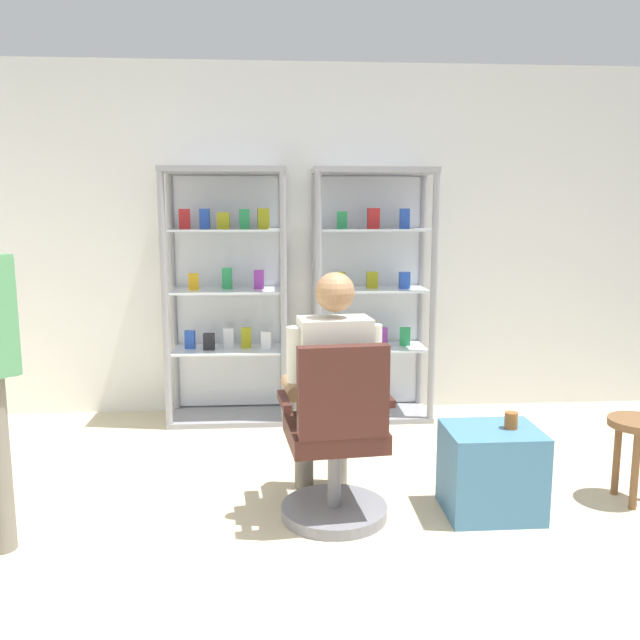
{
  "coord_description": "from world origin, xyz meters",
  "views": [
    {
      "loc": [
        -0.2,
        -2.23,
        1.59
      ],
      "look_at": [
        0.05,
        1.31,
        1.0
      ],
      "focal_mm": 36.98,
      "sensor_mm": 36.0,
      "label": 1
    }
  ],
  "objects_px": {
    "tea_glass": "(511,420)",
    "wooden_stool": "(638,437)",
    "seated_shopkeeper": "(331,380)",
    "display_cabinet_left": "(227,294)",
    "display_cabinet_right": "(371,293)",
    "office_chair": "(336,448)",
    "storage_crate": "(491,471)"
  },
  "relations": [
    {
      "from": "display_cabinet_left",
      "to": "seated_shopkeeper",
      "type": "xyz_separation_m",
      "value": [
        0.65,
        -1.64,
        -0.25
      ]
    },
    {
      "from": "display_cabinet_right",
      "to": "tea_glass",
      "type": "height_order",
      "value": "display_cabinet_right"
    },
    {
      "from": "seated_shopkeeper",
      "to": "wooden_stool",
      "type": "distance_m",
      "value": 1.71
    },
    {
      "from": "seated_shopkeeper",
      "to": "wooden_stool",
      "type": "xyz_separation_m",
      "value": [
        1.68,
        -0.04,
        -0.34
      ]
    },
    {
      "from": "storage_crate",
      "to": "seated_shopkeeper",
      "type": "bearing_deg",
      "value": 171.69
    },
    {
      "from": "storage_crate",
      "to": "tea_glass",
      "type": "xyz_separation_m",
      "value": [
        0.09,
        0.0,
        0.28
      ]
    },
    {
      "from": "display_cabinet_left",
      "to": "wooden_stool",
      "type": "bearing_deg",
      "value": -35.97
    },
    {
      "from": "storage_crate",
      "to": "wooden_stool",
      "type": "relative_size",
      "value": 1.04
    },
    {
      "from": "tea_glass",
      "to": "wooden_stool",
      "type": "relative_size",
      "value": 0.18
    },
    {
      "from": "storage_crate",
      "to": "wooden_stool",
      "type": "height_order",
      "value": "wooden_stool"
    },
    {
      "from": "wooden_stool",
      "to": "tea_glass",
      "type": "bearing_deg",
      "value": -174.0
    },
    {
      "from": "display_cabinet_left",
      "to": "wooden_stool",
      "type": "relative_size",
      "value": 4.03
    },
    {
      "from": "storage_crate",
      "to": "tea_glass",
      "type": "relative_size",
      "value": 5.62
    },
    {
      "from": "display_cabinet_right",
      "to": "storage_crate",
      "type": "relative_size",
      "value": 3.9
    },
    {
      "from": "office_chair",
      "to": "tea_glass",
      "type": "relative_size",
      "value": 11.07
    },
    {
      "from": "display_cabinet_left",
      "to": "display_cabinet_right",
      "type": "xyz_separation_m",
      "value": [
        1.1,
        0.0,
        -0.0
      ]
    },
    {
      "from": "display_cabinet_left",
      "to": "storage_crate",
      "type": "xyz_separation_m",
      "value": [
        1.49,
        -1.77,
        -0.73
      ]
    },
    {
      "from": "seated_shopkeeper",
      "to": "tea_glass",
      "type": "height_order",
      "value": "seated_shopkeeper"
    },
    {
      "from": "tea_glass",
      "to": "wooden_stool",
      "type": "distance_m",
      "value": 0.76
    },
    {
      "from": "display_cabinet_left",
      "to": "wooden_stool",
      "type": "xyz_separation_m",
      "value": [
        2.33,
        -1.69,
        -0.59
      ]
    },
    {
      "from": "display_cabinet_left",
      "to": "wooden_stool",
      "type": "height_order",
      "value": "display_cabinet_left"
    },
    {
      "from": "storage_crate",
      "to": "tea_glass",
      "type": "distance_m",
      "value": 0.29
    },
    {
      "from": "office_chair",
      "to": "display_cabinet_left",
      "type": "bearing_deg",
      "value": 110.14
    },
    {
      "from": "display_cabinet_right",
      "to": "office_chair",
      "type": "height_order",
      "value": "display_cabinet_right"
    },
    {
      "from": "seated_shopkeeper",
      "to": "wooden_stool",
      "type": "height_order",
      "value": "seated_shopkeeper"
    },
    {
      "from": "seated_shopkeeper",
      "to": "tea_glass",
      "type": "xyz_separation_m",
      "value": [
        0.94,
        -0.12,
        -0.2
      ]
    },
    {
      "from": "display_cabinet_left",
      "to": "storage_crate",
      "type": "relative_size",
      "value": 3.9
    },
    {
      "from": "office_chair",
      "to": "seated_shopkeeper",
      "type": "distance_m",
      "value": 0.36
    },
    {
      "from": "display_cabinet_left",
      "to": "tea_glass",
      "type": "xyz_separation_m",
      "value": [
        1.58,
        -1.77,
        -0.46
      ]
    },
    {
      "from": "office_chair",
      "to": "tea_glass",
      "type": "distance_m",
      "value": 0.93
    },
    {
      "from": "wooden_stool",
      "to": "display_cabinet_right",
      "type": "bearing_deg",
      "value": 125.98
    },
    {
      "from": "display_cabinet_left",
      "to": "seated_shopkeeper",
      "type": "bearing_deg",
      "value": -68.56
    }
  ]
}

